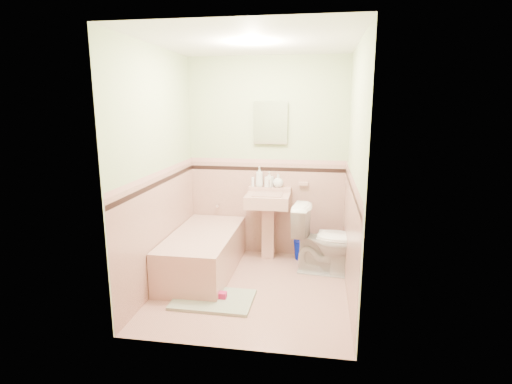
# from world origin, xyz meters

# --- Properties ---
(floor) EXTENTS (2.20, 2.20, 0.00)m
(floor) POSITION_xyz_m (0.00, 0.00, 0.00)
(floor) COLOR tan
(floor) RESTS_ON ground
(ceiling) EXTENTS (2.20, 2.20, 0.00)m
(ceiling) POSITION_xyz_m (0.00, 0.00, 2.50)
(ceiling) COLOR white
(ceiling) RESTS_ON ground
(wall_back) EXTENTS (2.50, 0.00, 2.50)m
(wall_back) POSITION_xyz_m (0.00, 1.10, 1.25)
(wall_back) COLOR beige
(wall_back) RESTS_ON ground
(wall_front) EXTENTS (2.50, 0.00, 2.50)m
(wall_front) POSITION_xyz_m (0.00, -1.10, 1.25)
(wall_front) COLOR beige
(wall_front) RESTS_ON ground
(wall_left) EXTENTS (0.00, 2.50, 2.50)m
(wall_left) POSITION_xyz_m (-1.00, 0.00, 1.25)
(wall_left) COLOR beige
(wall_left) RESTS_ON ground
(wall_right) EXTENTS (0.00, 2.50, 2.50)m
(wall_right) POSITION_xyz_m (1.00, 0.00, 1.25)
(wall_right) COLOR beige
(wall_right) RESTS_ON ground
(wainscot_back) EXTENTS (2.00, 0.00, 2.00)m
(wainscot_back) POSITION_xyz_m (0.00, 1.09, 0.60)
(wainscot_back) COLOR tan
(wainscot_back) RESTS_ON ground
(wainscot_front) EXTENTS (2.00, 0.00, 2.00)m
(wainscot_front) POSITION_xyz_m (0.00, -1.09, 0.60)
(wainscot_front) COLOR tan
(wainscot_front) RESTS_ON ground
(wainscot_left) EXTENTS (0.00, 2.20, 2.20)m
(wainscot_left) POSITION_xyz_m (-0.99, 0.00, 0.60)
(wainscot_left) COLOR tan
(wainscot_left) RESTS_ON ground
(wainscot_right) EXTENTS (0.00, 2.20, 2.20)m
(wainscot_right) POSITION_xyz_m (0.99, 0.00, 0.60)
(wainscot_right) COLOR tan
(wainscot_right) RESTS_ON ground
(accent_back) EXTENTS (2.00, 0.00, 2.00)m
(accent_back) POSITION_xyz_m (0.00, 1.08, 1.12)
(accent_back) COLOR black
(accent_back) RESTS_ON ground
(accent_front) EXTENTS (2.00, 0.00, 2.00)m
(accent_front) POSITION_xyz_m (0.00, -1.08, 1.12)
(accent_front) COLOR black
(accent_front) RESTS_ON ground
(accent_left) EXTENTS (0.00, 2.20, 2.20)m
(accent_left) POSITION_xyz_m (-0.98, 0.00, 1.12)
(accent_left) COLOR black
(accent_left) RESTS_ON ground
(accent_right) EXTENTS (0.00, 2.20, 2.20)m
(accent_right) POSITION_xyz_m (0.98, 0.00, 1.12)
(accent_right) COLOR black
(accent_right) RESTS_ON ground
(cap_back) EXTENTS (2.00, 0.00, 2.00)m
(cap_back) POSITION_xyz_m (0.00, 1.08, 1.22)
(cap_back) COLOR tan
(cap_back) RESTS_ON ground
(cap_front) EXTENTS (2.00, 0.00, 2.00)m
(cap_front) POSITION_xyz_m (0.00, -1.08, 1.22)
(cap_front) COLOR tan
(cap_front) RESTS_ON ground
(cap_left) EXTENTS (0.00, 2.20, 2.20)m
(cap_left) POSITION_xyz_m (-0.98, 0.00, 1.22)
(cap_left) COLOR tan
(cap_left) RESTS_ON ground
(cap_right) EXTENTS (0.00, 2.20, 2.20)m
(cap_right) POSITION_xyz_m (0.98, 0.00, 1.22)
(cap_right) COLOR tan
(cap_right) RESTS_ON ground
(bathtub) EXTENTS (0.70, 1.50, 0.45)m
(bathtub) POSITION_xyz_m (-0.63, 0.33, 0.23)
(bathtub) COLOR tan
(bathtub) RESTS_ON floor
(tub_faucet) EXTENTS (0.04, 0.12, 0.04)m
(tub_faucet) POSITION_xyz_m (-0.63, 1.05, 0.63)
(tub_faucet) COLOR silver
(tub_faucet) RESTS_ON wall_back
(sink) EXTENTS (0.54, 0.48, 0.84)m
(sink) POSITION_xyz_m (0.05, 0.86, 0.42)
(sink) COLOR tan
(sink) RESTS_ON floor
(sink_faucet) EXTENTS (0.02, 0.02, 0.10)m
(sink_faucet) POSITION_xyz_m (0.05, 1.00, 0.95)
(sink_faucet) COLOR silver
(sink_faucet) RESTS_ON sink
(medicine_cabinet) EXTENTS (0.36, 0.04, 0.46)m
(medicine_cabinet) POSITION_xyz_m (0.05, 1.07, 1.70)
(medicine_cabinet) COLOR white
(medicine_cabinet) RESTS_ON wall_back
(soap_dish) EXTENTS (0.11, 0.07, 0.04)m
(soap_dish) POSITION_xyz_m (0.47, 1.06, 0.95)
(soap_dish) COLOR tan
(soap_dish) RESTS_ON wall_back
(soap_bottle_left) EXTENTS (0.10, 0.10, 0.26)m
(soap_bottle_left) POSITION_xyz_m (-0.08, 1.04, 1.03)
(soap_bottle_left) COLOR #B2B2B2
(soap_bottle_left) RESTS_ON sink
(soap_bottle_mid) EXTENTS (0.11, 0.12, 0.20)m
(soap_bottle_mid) POSITION_xyz_m (0.04, 1.04, 1.00)
(soap_bottle_mid) COLOR #B2B2B2
(soap_bottle_mid) RESTS_ON sink
(soap_bottle_right) EXTENTS (0.15, 0.15, 0.17)m
(soap_bottle_right) POSITION_xyz_m (0.16, 1.04, 0.98)
(soap_bottle_right) COLOR #B2B2B2
(soap_bottle_right) RESTS_ON sink
(tube) EXTENTS (0.05, 0.05, 0.12)m
(tube) POSITION_xyz_m (-0.17, 1.04, 0.96)
(tube) COLOR white
(tube) RESTS_ON sink
(toilet) EXTENTS (0.83, 0.53, 0.80)m
(toilet) POSITION_xyz_m (0.78, 0.56, 0.40)
(toilet) COLOR white
(toilet) RESTS_ON floor
(bucket) EXTENTS (0.29, 0.29, 0.24)m
(bucket) POSITION_xyz_m (0.49, 0.93, 0.12)
(bucket) COLOR #0112A6
(bucket) RESTS_ON floor
(bath_mat) EXTENTS (0.79, 0.53, 0.03)m
(bath_mat) POSITION_xyz_m (-0.34, -0.35, 0.02)
(bath_mat) COLOR gray
(bath_mat) RESTS_ON floor
(shoe) EXTENTS (0.15, 0.07, 0.06)m
(shoe) POSITION_xyz_m (-0.28, -0.32, 0.06)
(shoe) COLOR #BF1E59
(shoe) RESTS_ON bath_mat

